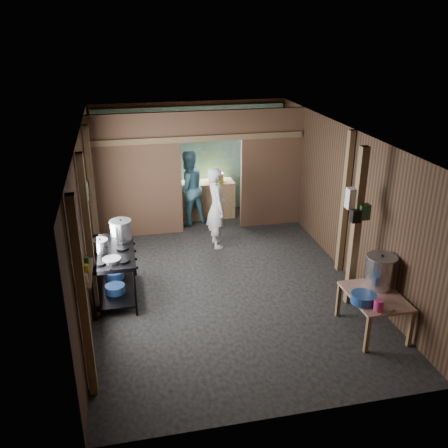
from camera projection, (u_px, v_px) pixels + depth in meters
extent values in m
cube|color=black|center=(222.00, 276.00, 8.91)|extent=(4.50, 7.00, 0.00)
cube|color=#302E2C|center=(221.00, 133.00, 7.91)|extent=(4.50, 7.00, 0.00)
cube|color=#45311F|center=(191.00, 158.00, 11.57)|extent=(4.50, 0.00, 2.60)
cube|color=#45311F|center=(290.00, 322.00, 5.25)|extent=(4.50, 0.00, 2.60)
cube|color=#45311F|center=(86.00, 219.00, 7.97)|extent=(0.00, 7.00, 2.60)
cube|color=#45311F|center=(344.00, 199.00, 8.85)|extent=(0.00, 7.00, 2.60)
cube|color=brown|center=(137.00, 177.00, 10.14)|extent=(1.85, 0.10, 2.60)
cube|color=brown|center=(271.00, 169.00, 10.71)|extent=(1.35, 0.10, 2.60)
cube|color=brown|center=(211.00, 125.00, 10.06)|extent=(1.30, 0.10, 0.60)
cube|color=#84C1BC|center=(191.00, 160.00, 11.54)|extent=(4.40, 0.06, 2.50)
cube|color=olive|center=(208.00, 199.00, 11.47)|extent=(1.20, 0.50, 0.85)
cylinder|color=silver|center=(201.00, 133.00, 11.30)|extent=(0.20, 0.03, 0.20)
cube|color=olive|center=(83.00, 301.00, 5.63)|extent=(0.10, 0.12, 2.60)
cube|color=olive|center=(89.00, 239.00, 7.26)|extent=(0.10, 0.12, 2.60)
cube|color=olive|center=(92.00, 195.00, 9.07)|extent=(0.10, 0.12, 2.60)
cube|color=olive|center=(345.00, 203.00, 8.66)|extent=(0.10, 0.12, 2.60)
cube|color=olive|center=(356.00, 229.00, 7.60)|extent=(0.12, 0.12, 2.60)
cube|color=olive|center=(200.00, 138.00, 10.07)|extent=(4.40, 0.12, 0.12)
cylinder|color=gray|center=(87.00, 191.00, 8.20)|extent=(0.03, 0.34, 0.34)
cylinder|color=black|center=(89.00, 189.00, 8.60)|extent=(0.03, 0.30, 0.30)
cube|color=olive|center=(86.00, 273.00, 6.05)|extent=(0.14, 0.80, 0.03)
cylinder|color=silver|center=(85.00, 278.00, 5.80)|extent=(0.07, 0.07, 0.10)
cylinder|color=#B59716|center=(86.00, 269.00, 6.03)|extent=(0.08, 0.08, 0.10)
cylinder|color=#204625|center=(87.00, 261.00, 6.23)|extent=(0.06, 0.06, 0.10)
cube|color=silver|center=(354.00, 198.00, 7.48)|extent=(0.22, 0.15, 0.32)
cube|color=#204625|center=(364.00, 212.00, 7.45)|extent=(0.16, 0.12, 0.24)
cube|color=black|center=(356.00, 216.00, 7.42)|extent=(0.14, 0.10, 0.20)
cylinder|color=#23468E|center=(115.00, 289.00, 8.02)|extent=(0.32, 0.32, 0.13)
cylinder|color=#23468E|center=(115.00, 275.00, 8.48)|extent=(0.31, 0.31, 0.13)
cylinder|color=#23468E|center=(363.00, 298.00, 6.92)|extent=(0.47, 0.47, 0.13)
cylinder|color=#C2336F|center=(379.00, 305.00, 6.72)|extent=(0.16, 0.16, 0.16)
cube|color=#BBBBBE|center=(387.00, 314.00, 6.67)|extent=(0.30, 0.13, 0.01)
cylinder|color=#B59716|center=(216.00, 177.00, 11.31)|extent=(0.35, 0.35, 0.19)
cylinder|color=maroon|center=(191.00, 180.00, 11.20)|extent=(0.11, 0.11, 0.13)
imported|color=silver|center=(217.00, 208.00, 9.81)|extent=(0.42, 0.62, 1.65)
imported|color=teal|center=(188.00, 188.00, 10.90)|extent=(0.99, 0.89, 1.69)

